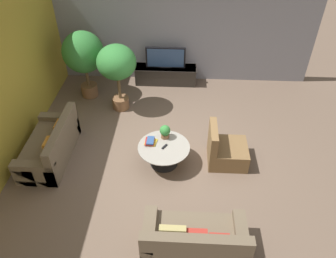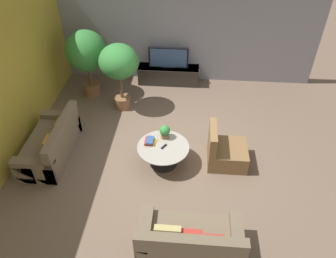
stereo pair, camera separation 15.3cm
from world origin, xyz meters
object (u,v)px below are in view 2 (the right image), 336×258
couch_by_wall (51,144)px  potted_palm_corner (119,65)px  coffee_table (163,152)px  potted_plant_tabletop (165,131)px  couch_near_entry (190,242)px  media_console (169,75)px  television (169,58)px  armchair_wicker (225,152)px  potted_palm_tall (86,53)px

couch_by_wall → potted_palm_corner: size_ratio=1.01×
coffee_table → potted_plant_tabletop: bearing=88.6°
couch_near_entry → potted_palm_corner: 4.46m
media_console → potted_palm_corner: 1.94m
television → armchair_wicker: (1.42, -3.11, -0.51)m
television → potted_palm_corner: (-1.07, -1.30, 0.43)m
potted_palm_tall → potted_plant_tabletop: (2.16, -2.19, -0.60)m
potted_palm_corner → television: bearing=50.4°
couch_near_entry → coffee_table: bearing=-73.2°
media_console → television: 0.52m
television → potted_palm_corner: size_ratio=0.63×
television → armchair_wicker: 3.45m
coffee_table → potted_palm_tall: 3.41m
television → armchair_wicker: bearing=-65.5°
television → couch_near_entry: bearing=-81.8°
armchair_wicker → potted_palm_tall: (-3.42, 2.34, 0.94)m
television → couch_by_wall: 3.92m
couch_near_entry → armchair_wicker: armchair_wicker is taller
coffee_table → couch_near_entry: size_ratio=0.65×
television → coffee_table: 3.29m
armchair_wicker → potted_plant_tabletop: 1.31m
potted_palm_corner → coffee_table: bearing=-57.9°
coffee_table → potted_palm_tall: potted_palm_tall is taller
potted_plant_tabletop → coffee_table: bearing=-91.4°
media_console → potted_plant_tabletop: size_ratio=5.83×
potted_palm_tall → armchair_wicker: bearing=-34.3°
couch_by_wall → armchair_wicker: 3.65m
television → couch_by_wall: television is taller
coffee_table → couch_by_wall: (-2.39, 0.07, -0.04)m
coffee_table → potted_palm_corner: potted_palm_corner is taller
media_console → coffee_table: size_ratio=1.62×
couch_by_wall → armchair_wicker: (3.65, 0.07, -0.01)m
couch_by_wall → potted_palm_tall: size_ratio=0.96×
armchair_wicker → potted_palm_corner: 3.22m
media_console → coffee_table: 3.26m
potted_palm_corner → armchair_wicker: bearing=-36.0°
television → potted_palm_tall: potted_palm_tall is taller
couch_by_wall → potted_plant_tabletop: size_ratio=5.83×
coffee_table → couch_near_entry: bearing=-73.2°
armchair_wicker → television: bearing=24.5°
media_console → potted_palm_tall: (-2.01, -0.77, 0.95)m
couch_by_wall → potted_palm_tall: bearing=174.5°
media_console → couch_by_wall: couch_by_wall is taller
media_console → television: size_ratio=1.59×
armchair_wicker → coffee_table: bearing=96.6°
potted_palm_tall → potted_palm_corner: (0.93, -0.53, 0.00)m
media_console → armchair_wicker: (1.42, -3.11, 0.01)m
potted_palm_corner → couch_near_entry: bearing=-65.2°
television → couch_by_wall: bearing=-125.1°
couch_near_entry → potted_plant_tabletop: bearing=-75.4°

